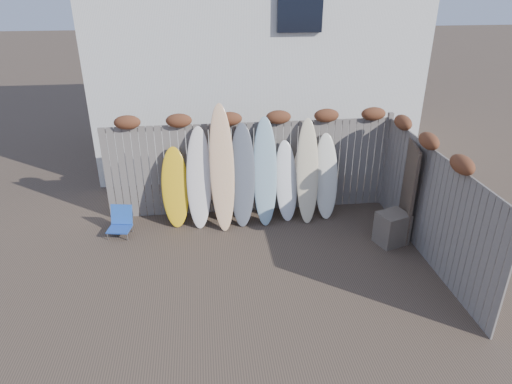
{
  "coord_description": "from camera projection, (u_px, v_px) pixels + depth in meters",
  "views": [
    {
      "loc": [
        -0.94,
        -6.51,
        4.72
      ],
      "look_at": [
        0.0,
        1.2,
        1.0
      ],
      "focal_mm": 32.0,
      "sensor_mm": 36.0,
      "label": 1
    }
  ],
  "objects": [
    {
      "name": "surfboard_4",
      "position": [
        265.0,
        172.0,
        9.3
      ],
      "size": [
        0.55,
        0.8,
        2.15
      ],
      "primitive_type": "ellipsoid",
      "rotation": [
        -0.31,
        0.0,
        -0.08
      ],
      "color": "#8EB1BE",
      "rests_on": "ground"
    },
    {
      "name": "ground",
      "position": [
        264.0,
        273.0,
        7.97
      ],
      "size": [
        80.0,
        80.0,
        0.0
      ],
      "primitive_type": "plane",
      "color": "#493A2D"
    },
    {
      "name": "surfboard_5",
      "position": [
        286.0,
        181.0,
        9.51
      ],
      "size": [
        0.49,
        0.62,
        1.64
      ],
      "primitive_type": "ellipsoid",
      "rotation": [
        -0.31,
        0.0,
        0.05
      ],
      "color": "white",
      "rests_on": "ground"
    },
    {
      "name": "surfboard_6",
      "position": [
        307.0,
        171.0,
        9.39
      ],
      "size": [
        0.52,
        0.78,
        2.1
      ],
      "primitive_type": "ellipsoid",
      "rotation": [
        -0.31,
        0.0,
        -0.09
      ],
      "color": "beige",
      "rests_on": "ground"
    },
    {
      "name": "right_fence",
      "position": [
        431.0,
        199.0,
        8.03
      ],
      "size": [
        0.28,
        4.4,
        2.24
      ],
      "color": "slate",
      "rests_on": "ground"
    },
    {
      "name": "surfboard_0",
      "position": [
        175.0,
        187.0,
        9.27
      ],
      "size": [
        0.55,
        0.58,
        1.6
      ],
      "primitive_type": "ellipsoid",
      "rotation": [
        -0.31,
        0.0,
        0.01
      ],
      "color": "yellow",
      "rests_on": "ground"
    },
    {
      "name": "surfboard_2",
      "position": [
        222.0,
        168.0,
        9.07
      ],
      "size": [
        0.5,
        0.86,
        2.46
      ],
      "primitive_type": "ellipsoid",
      "rotation": [
        -0.31,
        0.0,
        0.01
      ],
      "color": "#F4BE8C",
      "rests_on": "ground"
    },
    {
      "name": "surfboard_7",
      "position": [
        326.0,
        176.0,
        9.59
      ],
      "size": [
        0.52,
        0.65,
        1.75
      ],
      "primitive_type": "ellipsoid",
      "rotation": [
        -0.31,
        0.0,
        -0.05
      ],
      "color": "silver",
      "rests_on": "ground"
    },
    {
      "name": "beach_chair",
      "position": [
        121.0,
        222.0,
        9.08
      ],
      "size": [
        0.51,
        0.53,
        0.57
      ],
      "color": "#224AAB",
      "rests_on": "ground"
    },
    {
      "name": "surfboard_3",
      "position": [
        242.0,
        176.0,
        9.26
      ],
      "size": [
        0.59,
        0.77,
        2.04
      ],
      "primitive_type": "ellipsoid",
      "rotation": [
        -0.31,
        0.0,
        -0.1
      ],
      "color": "#565B65",
      "rests_on": "ground"
    },
    {
      "name": "wooden_crate",
      "position": [
        392.0,
        228.0,
        8.74
      ],
      "size": [
        0.67,
        0.61,
        0.64
      ],
      "primitive_type": "cube",
      "rotation": [
        0.0,
        0.0,
        0.33
      ],
      "color": "#443B33",
      "rests_on": "ground"
    },
    {
      "name": "back_fence",
      "position": [
        252.0,
        160.0,
        9.61
      ],
      "size": [
        6.05,
        0.28,
        2.24
      ],
      "color": "slate",
      "rests_on": "ground"
    },
    {
      "name": "house",
      "position": [
        251.0,
        36.0,
        12.46
      ],
      "size": [
        8.5,
        5.5,
        6.33
      ],
      "color": "silver",
      "rests_on": "ground"
    },
    {
      "name": "lattice_panel",
      "position": [
        406.0,
        187.0,
        8.92
      ],
      "size": [
        0.34,
        1.25,
        1.9
      ],
      "primitive_type": "cube",
      "rotation": [
        0.0,
        0.0,
        -0.23
      ],
      "color": "brown",
      "rests_on": "ground"
    },
    {
      "name": "surfboard_1",
      "position": [
        199.0,
        178.0,
        9.2
      ],
      "size": [
        0.57,
        0.76,
        2.0
      ],
      "primitive_type": "ellipsoid",
      "rotation": [
        -0.31,
        0.0,
        -0.1
      ],
      "color": "white",
      "rests_on": "ground"
    }
  ]
}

